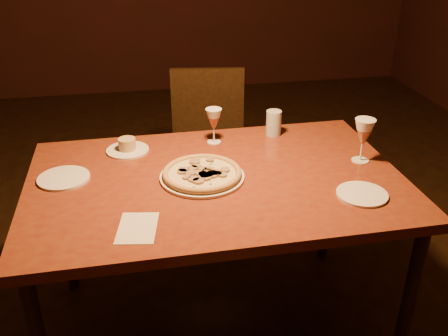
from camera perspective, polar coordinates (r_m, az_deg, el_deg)
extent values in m
plane|color=#311E10|center=(2.76, -4.75, -14.44)|extent=(7.00, 7.00, 0.00)
cube|color=brown|center=(2.11, -0.92, -1.62)|extent=(1.58, 1.02, 0.04)
cylinder|color=black|center=(2.70, -17.80, -6.35)|extent=(0.06, 0.06, 0.79)
cylinder|color=black|center=(2.25, 20.25, -14.57)|extent=(0.06, 0.06, 0.79)
cylinder|color=black|center=(2.87, 11.79, -3.42)|extent=(0.06, 0.06, 0.79)
cube|color=black|center=(3.13, -1.77, 1.99)|extent=(0.53, 0.53, 0.04)
cube|color=black|center=(3.23, -1.89, 7.54)|extent=(0.46, 0.10, 0.44)
cylinder|color=black|center=(3.09, -5.16, -3.95)|extent=(0.04, 0.04, 0.48)
cylinder|color=black|center=(3.42, -4.91, -0.66)|extent=(0.04, 0.04, 0.48)
cylinder|color=black|center=(3.09, 1.84, -3.82)|extent=(0.04, 0.04, 0.48)
cylinder|color=black|center=(3.42, 1.40, -0.55)|extent=(0.04, 0.04, 0.48)
cylinder|color=silver|center=(2.09, -2.51, -1.02)|extent=(0.35, 0.35, 0.01)
cylinder|color=beige|center=(2.08, -2.52, -0.71)|extent=(0.32, 0.32, 0.01)
torus|color=tan|center=(2.08, -2.53, -0.55)|extent=(0.33, 0.33, 0.03)
cylinder|color=silver|center=(2.37, -10.96, 2.02)|extent=(0.20, 0.20, 0.01)
cylinder|color=tan|center=(2.36, -11.02, 2.71)|extent=(0.08, 0.08, 0.05)
cylinder|color=#AAB3BA|center=(2.49, 5.70, 5.14)|extent=(0.08, 0.08, 0.13)
cylinder|color=silver|center=(2.19, -17.85, -1.11)|extent=(0.22, 0.22, 0.01)
cylinder|color=silver|center=(2.04, 15.50, -2.90)|extent=(0.20, 0.20, 0.01)
cube|color=beige|center=(1.80, -9.87, -6.75)|extent=(0.17, 0.22, 0.00)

